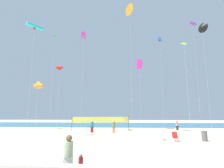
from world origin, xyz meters
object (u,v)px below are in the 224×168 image
at_px(toddler_figure, 81,164).
at_px(kite_lime_diamond, 184,44).
at_px(kite_cyan_tube, 35,26).
at_px(kite_magenta_tube, 83,36).
at_px(kite_orange_delta, 130,10).
at_px(beachgoer_olive_shirt, 114,127).
at_px(trash_barrel, 204,136).
at_px(kite_blue_tube, 160,40).
at_px(folding_beach_chair, 175,136).
at_px(beachgoer_teal_shirt, 92,126).
at_px(kite_magenta_box, 139,64).
at_px(beachgoer_coral_shirt, 177,125).
at_px(kite_orange_inflatable, 38,86).
at_px(mother_figure, 68,153).
at_px(beach_handbag, 165,140).
at_px(kite_black_delta, 202,27).
at_px(volleyball_net, 101,120).
at_px(kite_green_diamond, 54,38).
at_px(kite_violet_tube, 193,24).
at_px(kite_red_tube, 59,68).

bearing_deg(toddler_figure, kite_lime_diamond, 80.10).
distance_m(kite_cyan_tube, kite_magenta_tube, 8.11).
bearing_deg(kite_orange_delta, beachgoer_olive_shirt, 166.83).
distance_m(trash_barrel, kite_blue_tube, 24.42).
bearing_deg(folding_beach_chair, kite_orange_delta, 129.46).
xyz_separation_m(beachgoer_teal_shirt, folding_beach_chair, (9.69, -7.29, -0.47)).
height_order(beachgoer_teal_shirt, kite_magenta_box, kite_magenta_box).
height_order(beachgoer_coral_shirt, trash_barrel, beachgoer_coral_shirt).
relative_size(beachgoer_teal_shirt, kite_magenta_box, 0.15).
bearing_deg(kite_cyan_tube, kite_lime_diamond, -2.56).
xyz_separation_m(kite_cyan_tube, kite_lime_diamond, (17.41, -0.78, -3.15)).
bearing_deg(kite_blue_tube, kite_magenta_tube, -145.44).
height_order(kite_cyan_tube, kite_lime_diamond, kite_cyan_tube).
bearing_deg(kite_orange_inflatable, mother_figure, -59.25).
bearing_deg(beach_handbag, kite_magenta_box, 95.89).
distance_m(kite_black_delta, kite_magenta_box, 11.50).
xyz_separation_m(mother_figure, kite_lime_diamond, (9.03, 10.38, 9.14)).
distance_m(volleyball_net, kite_lime_diamond, 16.27).
bearing_deg(kite_magenta_tube, kite_lime_diamond, -29.60).
bearing_deg(toddler_figure, beachgoer_olive_shirt, 118.12).
height_order(toddler_figure, kite_green_diamond, kite_green_diamond).
height_order(beachgoer_coral_shirt, kite_violet_tube, kite_violet_tube).
bearing_deg(beachgoer_teal_shirt, trash_barrel, 46.82).
bearing_deg(kite_cyan_tube, trash_barrel, -2.17).
distance_m(kite_orange_inflatable, kite_green_diamond, 10.41).
height_order(beachgoer_olive_shirt, kite_magenta_tube, kite_magenta_tube).
xyz_separation_m(volleyball_net, kite_lime_diamond, (10.27, -9.40, 8.42)).
bearing_deg(kite_red_tube, toddler_figure, -66.28).
bearing_deg(kite_lime_diamond, beach_handbag, -173.96).
xyz_separation_m(mother_figure, kite_black_delta, (15.07, 19.06, 15.41)).
distance_m(trash_barrel, kite_magenta_tube, 21.51).
height_order(beach_handbag, kite_lime_diamond, kite_lime_diamond).
distance_m(kite_blue_tube, kite_magenta_tube, 17.30).
relative_size(kite_black_delta, kite_orange_inflatable, 2.09).
bearing_deg(trash_barrel, kite_green_diamond, 148.64).
relative_size(volleyball_net, kite_magenta_box, 0.73).
height_order(kite_black_delta, kite_orange_inflatable, kite_black_delta).
distance_m(toddler_figure, folding_beach_chair, 12.34).
xyz_separation_m(kite_orange_delta, kite_lime_diamond, (5.56, -5.88, -8.09)).
bearing_deg(kite_violet_tube, kite_orange_inflatable, -178.72).
distance_m(kite_magenta_box, kite_green_diamond, 17.70).
height_order(toddler_figure, kite_blue_tube, kite_blue_tube).
distance_m(mother_figure, kite_cyan_tube, 18.60).
bearing_deg(kite_violet_tube, kite_magenta_box, 178.61).
relative_size(beachgoer_teal_shirt, kite_orange_inflatable, 0.21).
xyz_separation_m(kite_red_tube, kite_green_diamond, (-0.45, -2.41, 5.42)).
distance_m(beachgoer_teal_shirt, kite_lime_diamond, 16.19).
bearing_deg(kite_green_diamond, kite_lime_diamond, -33.09).
xyz_separation_m(folding_beach_chair, kite_red_tube, (-18.33, 15.77, 11.58)).
height_order(mother_figure, beach_handbag, mother_figure).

